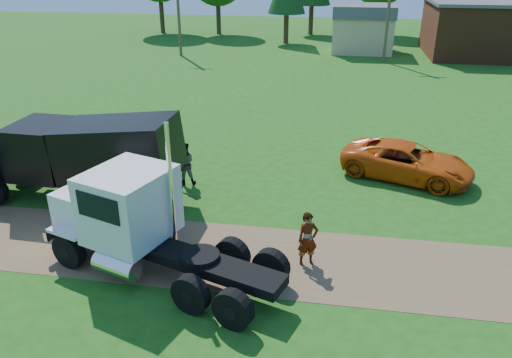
% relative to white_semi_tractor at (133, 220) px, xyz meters
% --- Properties ---
extents(ground, '(140.00, 140.00, 0.00)m').
position_rel_white_semi_tractor_xyz_m(ground, '(4.42, 0.99, -1.70)').
color(ground, '#1C5212').
rests_on(ground, ground).
extents(dirt_track, '(120.00, 4.20, 0.01)m').
position_rel_white_semi_tractor_xyz_m(dirt_track, '(4.42, 0.99, -1.69)').
color(dirt_track, brown).
rests_on(dirt_track, ground).
extents(white_semi_tractor, '(8.37, 5.04, 4.98)m').
position_rel_white_semi_tractor_xyz_m(white_semi_tractor, '(0.00, 0.00, 0.00)').
color(white_semi_tractor, black).
rests_on(white_semi_tractor, ground).
extents(black_dump_truck, '(8.75, 2.94, 3.77)m').
position_rel_white_semi_tractor_xyz_m(black_dump_truck, '(-3.75, 4.21, 0.37)').
color(black_dump_truck, black).
rests_on(black_dump_truck, ground).
extents(orange_pickup, '(6.44, 4.57, 1.63)m').
position_rel_white_semi_tractor_xyz_m(orange_pickup, '(9.62, 8.73, -0.88)').
color(orange_pickup, '#CD4D09').
rests_on(orange_pickup, ground).
extents(spectator_a, '(0.82, 0.70, 1.91)m').
position_rel_white_semi_tractor_xyz_m(spectator_a, '(5.59, 0.93, -0.75)').
color(spectator_a, '#999999').
rests_on(spectator_a, ground).
extents(spectator_b, '(1.15, 1.02, 1.96)m').
position_rel_white_semi_tractor_xyz_m(spectator_b, '(-0.26, 6.42, -0.72)').
color(spectator_b, '#999999').
rests_on(spectator_b, ground).
extents(brick_building, '(15.40, 10.40, 5.30)m').
position_rel_white_semi_tractor_xyz_m(brick_building, '(22.42, 40.99, 0.96)').
color(brick_building, brown).
rests_on(brick_building, ground).
extents(tan_shed, '(6.20, 5.40, 4.70)m').
position_rel_white_semi_tractor_xyz_m(tan_shed, '(8.42, 40.99, 0.72)').
color(tan_shed, tan).
rests_on(tan_shed, ground).
extents(utility_poles, '(42.20, 0.28, 9.00)m').
position_rel_white_semi_tractor_xyz_m(utility_poles, '(10.42, 35.99, 3.01)').
color(utility_poles, brown).
rests_on(utility_poles, ground).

